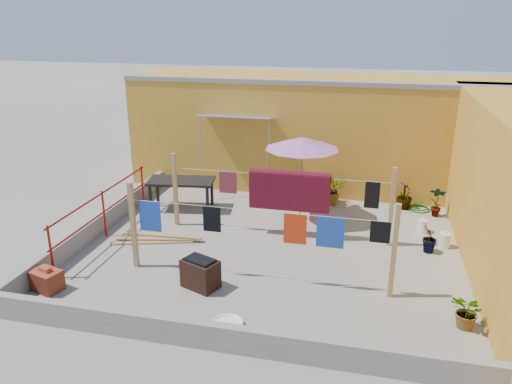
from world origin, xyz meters
TOP-DOWN VIEW (x-y plane):
  - ground at (0.00, 0.00)m, footprint 80.00×80.00m
  - wall_back at (0.50, 4.69)m, footprint 11.00×3.27m
  - parapet_front at (0.00, -3.58)m, footprint 8.30×0.16m
  - parapet_left at (-4.08, 0.00)m, footprint 0.16×7.30m
  - red_railing at (-3.85, -0.20)m, footprint 0.05×4.20m
  - clothesline_rig at (0.21, 0.53)m, footprint 5.09×2.35m
  - patio_umbrella at (0.36, 1.87)m, footprint 1.97×1.97m
  - outdoor_table at (-2.77, 1.85)m, footprint 1.81×1.09m
  - brick_stack at (-3.70, -2.63)m, footprint 0.63×0.53m
  - lumber_pile at (-2.57, -0.20)m, footprint 1.98×0.70m
  - brazier at (-0.96, -1.88)m, footprint 0.77×0.66m
  - white_basin at (-0.11, -2.98)m, footprint 0.53×0.53m
  - water_jug_a at (3.29, 1.71)m, footprint 0.23×0.23m
  - water_jug_b at (3.70, 0.97)m, footprint 0.24×0.24m
  - green_hose at (3.32, 3.20)m, footprint 0.57×0.57m
  - plant_back_a at (1.04, 3.10)m, footprint 0.81×0.72m
  - plant_back_b at (2.92, 3.20)m, footprint 0.47×0.47m
  - plant_right_a at (3.70, 2.82)m, footprint 0.47×0.37m
  - plant_right_b at (3.32, 0.61)m, footprint 0.46×0.48m
  - plant_right_c at (3.70, -2.13)m, footprint 0.69×0.70m

SIDE VIEW (x-z plane):
  - ground at x=0.00m, z-range 0.00..0.00m
  - green_hose at x=3.32m, z-range 0.00..0.08m
  - white_basin at x=-0.11m, z-range 0.00..0.09m
  - lumber_pile at x=-2.57m, z-range 0.00..0.12m
  - water_jug_a at x=3.29m, z-range -0.02..0.33m
  - water_jug_b at x=3.70m, z-range -0.02..0.36m
  - brick_stack at x=-3.70m, z-range -0.03..0.44m
  - parapet_front at x=0.00m, z-range 0.00..0.44m
  - parapet_left at x=-4.08m, z-range 0.00..0.44m
  - brazier at x=-0.96m, z-range -0.01..0.58m
  - plant_right_c at x=3.70m, z-range 0.00..0.59m
  - plant_right_b at x=3.32m, z-range 0.00..0.69m
  - plant_back_b at x=2.92m, z-range 0.00..0.73m
  - plant_right_a at x=3.70m, z-range 0.00..0.80m
  - plant_back_a at x=1.04m, z-range 0.00..0.84m
  - outdoor_table at x=-2.77m, z-range 0.32..1.12m
  - red_railing at x=-3.85m, z-range 0.17..1.27m
  - clothesline_rig at x=0.21m, z-range 0.16..1.96m
  - wall_back at x=0.50m, z-range 0.00..3.21m
  - patio_umbrella at x=0.36m, z-range 0.86..3.02m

